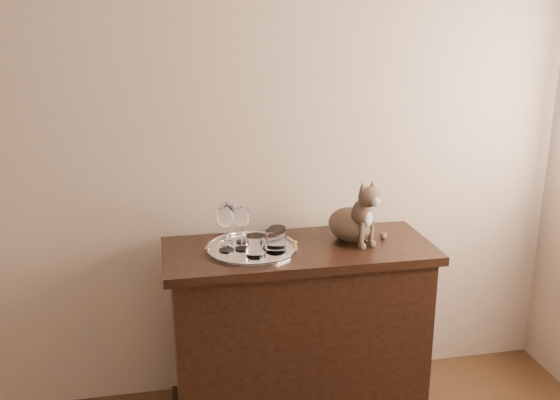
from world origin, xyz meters
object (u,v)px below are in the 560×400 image
(tray, at_px, (252,249))
(sideboard, at_px, (298,333))
(wine_glass_b, at_px, (242,224))
(wine_glass_d, at_px, (242,228))
(tumbler_c, at_px, (277,236))
(tumbler_b, at_px, (256,246))
(wine_glass_c, at_px, (226,228))
(tumbler_a, at_px, (276,241))
(wine_glass_a, at_px, (227,223))
(cat, at_px, (352,209))

(tray, bearing_deg, sideboard, -1.00)
(wine_glass_b, bearing_deg, wine_glass_d, -98.50)
(sideboard, xyz_separation_m, tumbler_c, (-0.09, 0.02, 0.47))
(tumbler_b, bearing_deg, wine_glass_b, 99.73)
(wine_glass_b, distance_m, tumbler_c, 0.17)
(wine_glass_d, bearing_deg, tumbler_b, -65.09)
(sideboard, xyz_separation_m, wine_glass_c, (-0.32, -0.00, 0.54))
(sideboard, height_order, tumbler_a, tumbler_a)
(wine_glass_c, bearing_deg, tumbler_b, -39.97)
(tray, distance_m, wine_glass_b, 0.13)
(tumbler_a, relative_size, tumbler_b, 1.06)
(tumbler_b, bearing_deg, tumbler_c, 46.48)
(wine_glass_b, relative_size, tumbler_c, 2.11)
(wine_glass_c, distance_m, wine_glass_d, 0.07)
(tray, relative_size, wine_glass_c, 1.94)
(wine_glass_a, height_order, tumbler_c, wine_glass_a)
(sideboard, relative_size, tumbler_c, 14.54)
(wine_glass_a, relative_size, tumbler_c, 2.32)
(tumbler_b, bearing_deg, sideboard, 25.04)
(tumbler_b, distance_m, cat, 0.49)
(wine_glass_a, bearing_deg, sideboard, -15.54)
(wine_glass_b, distance_m, tumbler_a, 0.20)
(wine_glass_d, bearing_deg, cat, 4.38)
(wine_glass_a, xyz_separation_m, cat, (0.56, -0.05, 0.05))
(sideboard, relative_size, wine_glass_a, 6.26)
(wine_glass_c, bearing_deg, tray, 2.61)
(wine_glass_c, height_order, tumbler_c, wine_glass_c)
(wine_glass_a, bearing_deg, cat, -4.81)
(wine_glass_d, height_order, cat, cat)
(sideboard, bearing_deg, tray, 179.00)
(wine_glass_b, relative_size, tumbler_b, 1.85)
(wine_glass_c, bearing_deg, wine_glass_a, 80.05)
(tray, distance_m, tumbler_b, 0.11)
(wine_glass_c, height_order, tumbler_a, wine_glass_c)
(tumbler_a, height_order, tumbler_c, tumbler_a)
(wine_glass_a, relative_size, wine_glass_d, 0.97)
(tumbler_c, xyz_separation_m, cat, (0.35, 0.01, 0.10))
(tumbler_a, height_order, cat, cat)
(tumbler_a, xyz_separation_m, tumbler_b, (-0.09, -0.03, -0.00))
(wine_glass_d, bearing_deg, sideboard, 0.05)
(sideboard, relative_size, tray, 3.00)
(tray, relative_size, tumbler_b, 4.25)
(tray, xyz_separation_m, wine_glass_d, (-0.04, -0.00, 0.10))
(tray, relative_size, wine_glass_d, 2.03)
(tumbler_b, bearing_deg, cat, 16.45)
(wine_glass_d, xyz_separation_m, tumbler_a, (0.14, -0.06, -0.05))
(tumbler_a, height_order, tumbler_b, tumbler_a)
(wine_glass_c, relative_size, wine_glass_d, 1.04)
(wine_glass_b, distance_m, wine_glass_d, 0.09)
(sideboard, xyz_separation_m, tumbler_b, (-0.21, -0.10, 0.48))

